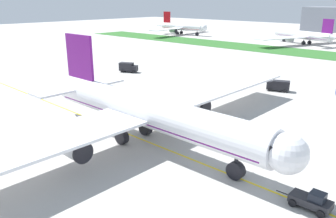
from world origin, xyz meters
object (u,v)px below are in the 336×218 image
object	(u,v)px
ground_crew_marshaller_front	(117,127)
service_truck_fuel_bowser	(128,67)
service_truck_baggage_loader	(278,85)
parked_airliner_far_centre	(304,35)
parked_airliner_far_left	(182,27)
pushback_tug	(312,201)
airliner_foreground	(144,111)
ground_crew_wingwalker_port	(169,128)

from	to	relation	value
ground_crew_marshaller_front	service_truck_fuel_bowser	world-z (taller)	service_truck_fuel_bowser
service_truck_baggage_loader	service_truck_fuel_bowser	size ratio (longest dim) A/B	0.97
parked_airliner_far_centre	parked_airliner_far_left	bearing A→B (deg)	-175.99
parked_airliner_far_left	service_truck_fuel_bowser	bearing A→B (deg)	-56.58
service_truck_fuel_bowser	pushback_tug	bearing A→B (deg)	-25.55
ground_crew_marshaller_front	parked_airliner_far_left	size ratio (longest dim) A/B	0.03
airliner_foreground	ground_crew_wingwalker_port	size ratio (longest dim) A/B	47.01
airliner_foreground	parked_airliner_far_left	bearing A→B (deg)	129.49
pushback_tug	ground_crew_wingwalker_port	world-z (taller)	pushback_tug
pushback_tug	service_truck_baggage_loader	distance (m)	53.35
service_truck_fuel_bowser	airliner_foreground	bearing A→B (deg)	-37.44
ground_crew_marshaller_front	service_truck_fuel_bowser	distance (m)	52.90
airliner_foreground	service_truck_fuel_bowser	bearing A→B (deg)	142.56
airliner_foreground	parked_airliner_far_centre	size ratio (longest dim) A/B	1.31
pushback_tug	parked_airliner_far_left	size ratio (longest dim) A/B	0.11
airliner_foreground	pushback_tug	bearing A→B (deg)	0.82
airliner_foreground	parked_airliner_far_left	xyz separation A→B (m)	(-114.99, 139.56, -0.62)
ground_crew_marshaller_front	parked_airliner_far_centre	size ratio (longest dim) A/B	0.03
airliner_foreground	ground_crew_wingwalker_port	distance (m)	7.22
airliner_foreground	service_truck_baggage_loader	distance (m)	46.58
airliner_foreground	pushback_tug	distance (m)	27.39
service_truck_fuel_bowser	parked_airliner_far_left	size ratio (longest dim) A/B	0.11
parked_airliner_far_left	parked_airliner_far_centre	distance (m)	80.11
ground_crew_wingwalker_port	service_truck_fuel_bowser	distance (m)	55.07
pushback_tug	service_truck_baggage_loader	size ratio (longest dim) A/B	1.04
airliner_foreground	parked_airliner_far_left	world-z (taller)	airliner_foreground
pushback_tug	parked_airliner_far_centre	xyz separation A→B (m)	(-62.08, 144.78, 3.58)
ground_crew_marshaller_front	service_truck_baggage_loader	bearing A→B (deg)	81.26
airliner_foreground	ground_crew_wingwalker_port	world-z (taller)	airliner_foreground
service_truck_baggage_loader	parked_airliner_far_left	world-z (taller)	parked_airliner_far_left
service_truck_baggage_loader	service_truck_fuel_bowser	world-z (taller)	service_truck_fuel_bowser
ground_crew_wingwalker_port	ground_crew_marshaller_front	bearing A→B (deg)	-141.02
ground_crew_wingwalker_port	ground_crew_marshaller_front	xyz separation A→B (m)	(-7.21, -5.83, -0.06)
ground_crew_marshaller_front	parked_airliner_far_centre	xyz separation A→B (m)	(-27.94, 145.35, 3.57)
ground_crew_wingwalker_port	service_truck_baggage_loader	xyz separation A→B (m)	(-0.05, 40.75, 0.43)
ground_crew_marshaller_front	service_truck_baggage_loader	size ratio (longest dim) A/B	0.27
service_truck_fuel_bowser	parked_airliner_far_centre	world-z (taller)	parked_airliner_far_centre
parked_airliner_far_centre	service_truck_baggage_loader	bearing A→B (deg)	-70.44
parked_airliner_far_left	parked_airliner_far_centre	xyz separation A→B (m)	(79.92, 5.60, -0.37)
parked_airliner_far_centre	pushback_tug	bearing A→B (deg)	-66.79
airliner_foreground	ground_crew_wingwalker_port	xyz separation A→B (m)	(0.07, 5.65, -4.49)
service_truck_baggage_loader	parked_airliner_far_left	size ratio (longest dim) A/B	0.10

